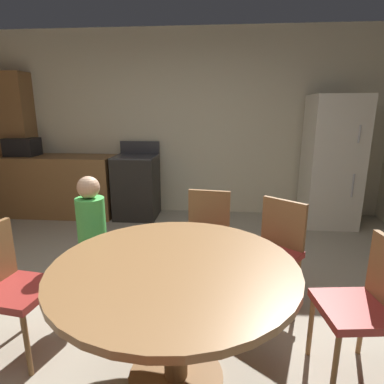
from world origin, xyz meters
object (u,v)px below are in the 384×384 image
at_px(chair_north, 207,233).
at_px(chair_east, 367,302).
at_px(oven_range, 137,186).
at_px(microwave, 22,147).
at_px(refrigerator, 332,162).
at_px(person_child, 93,240).
at_px(chair_west, 8,283).
at_px(dining_table, 175,288).
at_px(chair_northeast, 275,247).

xyz_separation_m(chair_north, chair_east, (0.97, -0.96, 0.00)).
relative_size(oven_range, microwave, 2.50).
distance_m(refrigerator, microwave, 4.44).
xyz_separation_m(chair_east, person_child, (-1.86, 0.56, 0.08)).
xyz_separation_m(oven_range, microwave, (-1.70, -0.00, 0.56)).
distance_m(refrigerator, chair_north, 2.45).
xyz_separation_m(microwave, person_child, (1.94, -2.25, -0.45)).
bearing_deg(chair_west, microwave, 127.44).
distance_m(refrigerator, chair_east, 2.86).
bearing_deg(person_child, dining_table, 0.00).
bearing_deg(chair_northeast, refrigerator, -168.82).
bearing_deg(chair_east, chair_northeast, -67.86).
xyz_separation_m(chair_north, person_child, (-0.88, -0.41, 0.08)).
height_order(oven_range, microwave, microwave).
relative_size(oven_range, chair_northeast, 1.26).
xyz_separation_m(dining_table, chair_northeast, (0.69, 0.87, -0.11)).
height_order(oven_range, person_child, oven_range).
xyz_separation_m(refrigerator, microwave, (-4.44, 0.05, 0.15)).
height_order(refrigerator, person_child, refrigerator).
xyz_separation_m(chair_west, person_child, (0.35, 0.55, 0.08)).
bearing_deg(chair_northeast, oven_range, -102.59).
bearing_deg(dining_table, microwave, 132.41).
distance_m(microwave, person_child, 3.01).
distance_m(dining_table, chair_east, 1.12).
bearing_deg(chair_northeast, chair_east, 67.86).
relative_size(oven_range, chair_west, 1.26).
bearing_deg(person_child, chair_west, -79.59).
xyz_separation_m(refrigerator, chair_north, (-1.61, -1.80, -0.38)).
relative_size(dining_table, chair_east, 1.56).
bearing_deg(refrigerator, chair_west, -135.93).
distance_m(chair_west, person_child, 0.65).
distance_m(dining_table, chair_northeast, 1.12).
bearing_deg(oven_range, chair_northeast, -51.10).
relative_size(microwave, chair_northeast, 0.51).
xyz_separation_m(refrigerator, chair_east, (-0.64, -2.76, -0.38)).
height_order(oven_range, chair_east, oven_range).
bearing_deg(oven_range, dining_table, -71.44).
height_order(refrigerator, chair_west, refrigerator).
xyz_separation_m(dining_table, chair_north, (0.13, 1.10, -0.11)).
height_order(chair_west, chair_east, same).
xyz_separation_m(chair_west, chair_east, (2.20, -0.01, 0.00)).
distance_m(dining_table, person_child, 1.03).
relative_size(microwave, chair_north, 0.51).
bearing_deg(microwave, dining_table, -47.59).
xyz_separation_m(chair_northeast, chair_north, (-0.56, 0.23, 0.00)).
bearing_deg(refrigerator, person_child, -138.54).
relative_size(oven_range, refrigerator, 0.62).
height_order(chair_north, person_child, person_child).
distance_m(dining_table, chair_north, 1.12).
distance_m(oven_range, person_child, 2.27).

